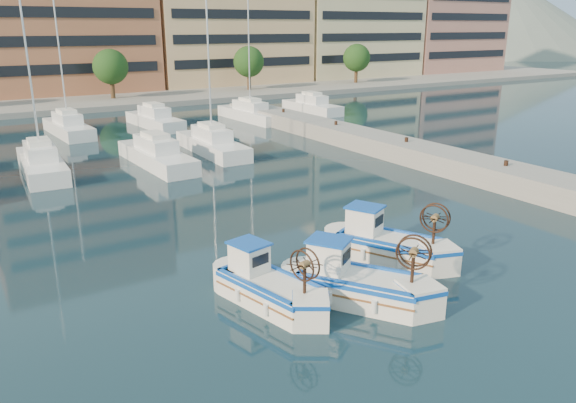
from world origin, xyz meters
name	(u,v)px	position (x,y,z in m)	size (l,w,h in m)	color
ground	(407,276)	(0.00, 0.00, 0.00)	(300.00, 300.00, 0.00)	#17333E
quay	(476,169)	(13.00, 8.00, 0.60)	(3.00, 60.00, 1.20)	gray
waterfront	(122,7)	(9.23, 65.04, 11.10)	(180.00, 40.00, 25.60)	gray
hill_east	(491,54)	(140.00, 110.00, 0.00)	(160.00, 160.00, 50.00)	slate
yacht_marina	(117,140)	(-2.55, 28.41, 0.53)	(38.83, 22.82, 11.50)	white
fishing_boat_a	(268,285)	(-5.39, 0.82, 0.66)	(2.34, 3.98, 2.41)	white
fishing_boat_b	(356,282)	(-2.87, -0.59, 0.72)	(3.64, 4.26, 2.61)	white
fishing_boat_c	(387,243)	(0.29, 1.51, 0.72)	(3.30, 4.30, 2.60)	white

